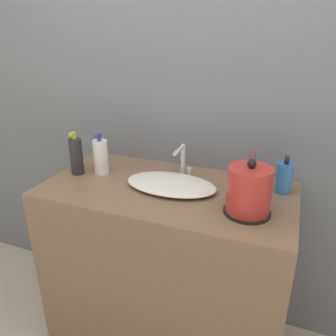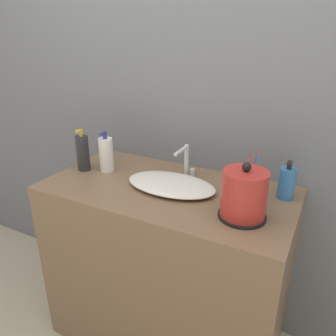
{
  "view_description": "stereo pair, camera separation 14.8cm",
  "coord_description": "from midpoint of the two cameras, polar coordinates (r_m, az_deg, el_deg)",
  "views": [
    {
      "loc": [
        0.51,
        -0.98,
        1.59
      ],
      "look_at": [
        0.01,
        0.3,
        1.02
      ],
      "focal_mm": 35.0,
      "sensor_mm": 36.0,
      "label": 1
    },
    {
      "loc": [
        0.64,
        -0.91,
        1.59
      ],
      "look_at": [
        0.01,
        0.3,
        1.02
      ],
      "focal_mm": 35.0,
      "sensor_mm": 36.0,
      "label": 2
    }
  ],
  "objects": [
    {
      "name": "mouthwash_bottle",
      "position": [
        1.7,
        -14.08,
        1.86
      ],
      "size": [
        0.07,
        0.07,
        0.21
      ],
      "color": "white",
      "rests_on": "vanity_counter"
    },
    {
      "name": "wall_back",
      "position": [
        1.7,
        1.35,
        12.81
      ],
      "size": [
        6.0,
        0.04,
        2.6
      ],
      "color": "slate",
      "rests_on": "ground_plane"
    },
    {
      "name": "vanity_counter",
      "position": [
        1.78,
        -2.66,
        -16.88
      ],
      "size": [
        1.16,
        0.6,
        0.92
      ],
      "color": "brown",
      "rests_on": "ground_plane"
    },
    {
      "name": "toothbrush_cup",
      "position": [
        1.48,
        11.29,
        -2.56
      ],
      "size": [
        0.07,
        0.07,
        0.22
      ],
      "color": "teal",
      "rests_on": "vanity_counter"
    },
    {
      "name": "shampoo_bottle",
      "position": [
        1.73,
        -18.08,
        1.93
      ],
      "size": [
        0.06,
        0.06,
        0.22
      ],
      "color": "#28282D",
      "rests_on": "vanity_counter"
    },
    {
      "name": "faucet",
      "position": [
        1.62,
        -0.01,
        1.54
      ],
      "size": [
        0.06,
        0.14,
        0.16
      ],
      "color": "silver",
      "rests_on": "vanity_counter"
    },
    {
      "name": "sink_basin",
      "position": [
        1.52,
        -2.31,
        -2.85
      ],
      "size": [
        0.43,
        0.26,
        0.04
      ],
      "color": "silver",
      "rests_on": "vanity_counter"
    },
    {
      "name": "lotion_bottle",
      "position": [
        1.52,
        17.02,
        -1.68
      ],
      "size": [
        0.07,
        0.07,
        0.17
      ],
      "color": "#3370B7",
      "rests_on": "vanity_counter"
    },
    {
      "name": "electric_kettle",
      "position": [
        1.3,
        10.75,
        -4.24
      ],
      "size": [
        0.19,
        0.19,
        0.23
      ],
      "color": "black",
      "rests_on": "vanity_counter"
    }
  ]
}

